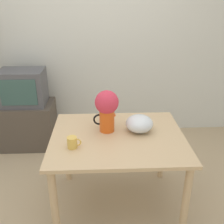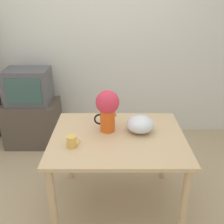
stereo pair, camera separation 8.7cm
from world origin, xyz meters
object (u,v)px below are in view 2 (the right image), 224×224
Objects in this scene: flower_vase at (107,107)px; coffee_mug at (71,142)px; white_bowl at (139,124)px; tv_set at (27,86)px.

coffee_mug is (-0.27, -0.27, -0.17)m from flower_vase.
tv_set is at bearing 139.75° from white_bowl.
white_bowl is 0.44× the size of tv_set.
white_bowl is at bearing 24.02° from coffee_mug.
coffee_mug is 0.21× the size of tv_set.
flower_vase is at bearing 175.13° from white_bowl.
tv_set is at bearing 118.70° from coffee_mug.
flower_vase reaches higher than white_bowl.
white_bowl is 1.68m from tv_set.
white_bowl reaches higher than coffee_mug.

